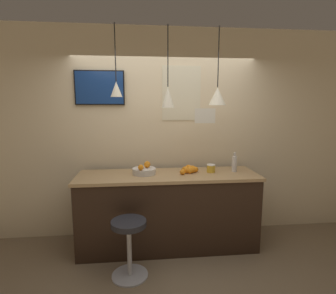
{
  "coord_description": "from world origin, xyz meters",
  "views": [
    {
      "loc": [
        -0.33,
        -2.54,
        1.85
      ],
      "look_at": [
        0.0,
        0.7,
        1.33
      ],
      "focal_mm": 28.0,
      "sensor_mm": 36.0,
      "label": 1
    }
  ],
  "objects_px": {
    "fruit_bowl": "(144,170)",
    "bar_stool": "(129,238)",
    "spread_jar": "(211,168)",
    "mounted_tv": "(100,88)",
    "juice_bottle": "(234,163)"
  },
  "relations": [
    {
      "from": "fruit_bowl",
      "to": "mounted_tv",
      "type": "relative_size",
      "value": 0.46
    },
    {
      "from": "bar_stool",
      "to": "fruit_bowl",
      "type": "distance_m",
      "value": 0.88
    },
    {
      "from": "bar_stool",
      "to": "fruit_bowl",
      "type": "relative_size",
      "value": 2.14
    },
    {
      "from": "mounted_tv",
      "to": "juice_bottle",
      "type": "bearing_deg",
      "value": -11.53
    },
    {
      "from": "fruit_bowl",
      "to": "mounted_tv",
      "type": "height_order",
      "value": "mounted_tv"
    },
    {
      "from": "fruit_bowl",
      "to": "mounted_tv",
      "type": "xyz_separation_m",
      "value": [
        -0.57,
        0.36,
        1.05
      ]
    },
    {
      "from": "bar_stool",
      "to": "spread_jar",
      "type": "distance_m",
      "value": 1.36
    },
    {
      "from": "bar_stool",
      "to": "juice_bottle",
      "type": "relative_size",
      "value": 2.48
    },
    {
      "from": "spread_jar",
      "to": "mounted_tv",
      "type": "relative_size",
      "value": 0.17
    },
    {
      "from": "juice_bottle",
      "to": "fruit_bowl",
      "type": "bearing_deg",
      "value": -179.98
    },
    {
      "from": "fruit_bowl",
      "to": "juice_bottle",
      "type": "relative_size",
      "value": 1.16
    },
    {
      "from": "spread_jar",
      "to": "fruit_bowl",
      "type": "bearing_deg",
      "value": -179.97
    },
    {
      "from": "juice_bottle",
      "to": "mounted_tv",
      "type": "relative_size",
      "value": 0.4
    },
    {
      "from": "fruit_bowl",
      "to": "bar_stool",
      "type": "bearing_deg",
      "value": -105.95
    },
    {
      "from": "fruit_bowl",
      "to": "mounted_tv",
      "type": "bearing_deg",
      "value": 147.89
    }
  ]
}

